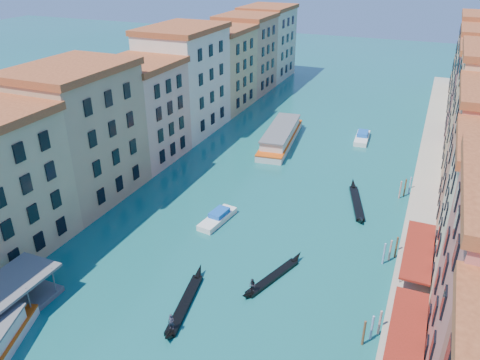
% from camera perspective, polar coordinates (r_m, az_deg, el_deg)
% --- Properties ---
extents(left_bank_palazzos, '(12.80, 128.40, 21.00)m').
position_cam_1_polar(left_bank_palazzos, '(91.70, -8.69, 10.57)').
color(left_bank_palazzos, beige).
rests_on(left_bank_palazzos, ground).
extents(quay, '(4.00, 140.00, 1.00)m').
position_cam_1_polar(quay, '(82.56, 21.82, 0.23)').
color(quay, '#AFA18D').
rests_on(quay, ground).
extents(restaurant_awnings, '(3.20, 44.55, 3.12)m').
position_cam_1_polar(restaurant_awnings, '(45.75, 19.43, -18.70)').
color(restaurant_awnings, maroon).
rests_on(restaurant_awnings, ground).
extents(mooring_poles_right, '(1.44, 54.24, 3.20)m').
position_cam_1_polar(mooring_poles_right, '(51.20, 16.26, -15.02)').
color(mooring_poles_right, '#4F311B').
rests_on(mooring_poles_right, ground).
extents(vaporetto_far, '(7.27, 21.80, 3.18)m').
position_cam_1_polar(vaporetto_far, '(92.07, 4.98, 5.40)').
color(vaporetto_far, silver).
rests_on(vaporetto_far, ground).
extents(gondola_fore, '(3.12, 12.27, 2.46)m').
position_cam_1_polar(gondola_fore, '(51.86, -6.76, -14.62)').
color(gondola_fore, black).
rests_on(gondola_fore, ground).
extents(gondola_right, '(4.53, 10.84, 2.24)m').
position_cam_1_polar(gondola_right, '(54.99, 3.86, -11.68)').
color(gondola_right, black).
rests_on(gondola_right, ground).
extents(gondola_far, '(4.72, 12.97, 1.88)m').
position_cam_1_polar(gondola_far, '(71.99, 14.01, -2.55)').
color(gondola_far, black).
rests_on(gondola_far, ground).
extents(motorboat_mid, '(3.09, 7.27, 1.46)m').
position_cam_1_polar(motorboat_mid, '(65.57, -2.72, -4.57)').
color(motorboat_mid, white).
rests_on(motorboat_mid, ground).
extents(motorboat_far, '(2.92, 7.88, 1.60)m').
position_cam_1_polar(motorboat_far, '(96.39, 14.67, 5.09)').
color(motorboat_far, white).
rests_on(motorboat_far, ground).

